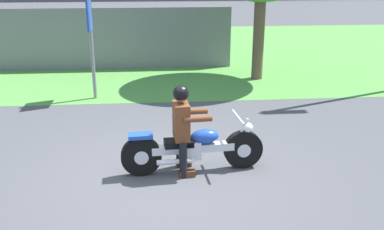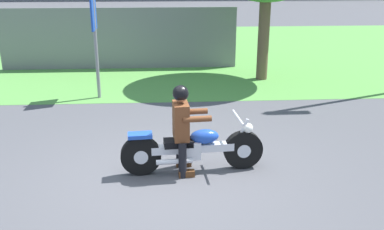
% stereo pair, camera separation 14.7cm
% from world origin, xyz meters
% --- Properties ---
extents(ground, '(120.00, 120.00, 0.00)m').
position_xyz_m(ground, '(0.00, 0.00, 0.00)').
color(ground, '#4C4C51').
extents(grass_verge, '(60.00, 12.00, 0.01)m').
position_xyz_m(grass_verge, '(0.00, 9.70, 0.00)').
color(grass_verge, '#549342').
rests_on(grass_verge, ground).
extents(motorcycle_lead, '(2.20, 0.66, 0.86)m').
position_xyz_m(motorcycle_lead, '(0.40, 0.20, 0.38)').
color(motorcycle_lead, black).
rests_on(motorcycle_lead, ground).
extents(rider_lead, '(0.57, 0.49, 1.39)m').
position_xyz_m(rider_lead, '(0.23, 0.19, 0.81)').
color(rider_lead, black).
rests_on(rider_lead, ground).
extents(sign_banner, '(0.08, 0.60, 2.60)m').
position_xyz_m(sign_banner, '(-1.60, 4.19, 1.72)').
color(sign_banner, gray).
rests_on(sign_banner, ground).
extents(fence_segment, '(7.00, 0.06, 1.80)m').
position_xyz_m(fence_segment, '(-1.38, 7.18, 0.90)').
color(fence_segment, slate).
rests_on(fence_segment, ground).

